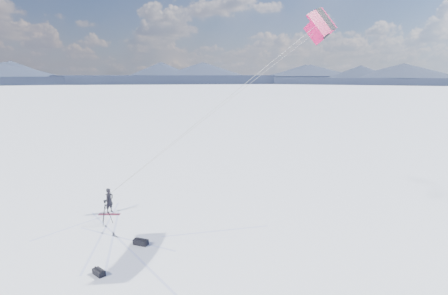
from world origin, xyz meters
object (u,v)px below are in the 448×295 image
(snowboard, at_px, (109,214))
(gear_bag_b, at_px, (99,272))
(tripod, at_px, (105,209))
(gear_bag_a, at_px, (141,242))
(snowkiter, at_px, (110,212))

(snowboard, bearing_deg, gear_bag_b, -76.13)
(tripod, xyz_separation_m, gear_bag_a, (3.36, -1.96, -0.82))
(snowkiter, xyz_separation_m, snowboard, (0.19, -0.39, 0.02))
(snowkiter, distance_m, gear_bag_a, 5.65)
(gear_bag_b, bearing_deg, tripod, 146.89)
(tripod, relative_size, gear_bag_a, 1.90)
(snowboard, relative_size, gear_bag_a, 1.72)
(snowboard, xyz_separation_m, tripod, (0.68, -1.39, 0.96))
(snowboard, distance_m, gear_bag_a, 5.25)
(snowkiter, height_order, tripod, tripod)
(tripod, bearing_deg, gear_bag_a, -65.85)
(tripod, bearing_deg, snowkiter, 80.54)
(snowboard, distance_m, gear_bag_b, 7.56)
(snowboard, bearing_deg, snowkiter, 101.42)
(snowkiter, distance_m, gear_bag_b, 7.99)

